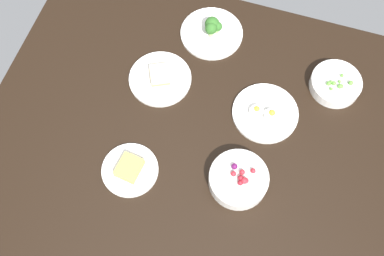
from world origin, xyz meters
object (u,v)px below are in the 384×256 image
(plate_broccoli, at_px, (212,31))
(bowl_peas, at_px, (336,84))
(plate_sandwich, at_px, (160,78))
(plate_cheese, at_px, (130,169))
(bowl_berries, at_px, (239,179))
(plate_eggs, at_px, (265,113))

(plate_broccoli, height_order, bowl_peas, plate_broccoli)
(plate_sandwich, xyz_separation_m, plate_cheese, (0.02, -0.33, -0.00))
(plate_broccoli, relative_size, plate_sandwich, 1.04)
(plate_sandwich, distance_m, bowl_berries, 0.43)
(plate_cheese, relative_size, plate_eggs, 0.81)
(bowl_berries, height_order, plate_cheese, bowl_berries)
(bowl_berries, bearing_deg, bowl_peas, 62.36)
(bowl_berries, bearing_deg, plate_broccoli, 114.88)
(plate_cheese, bearing_deg, plate_sandwich, 93.01)
(plate_sandwich, distance_m, plate_eggs, 0.36)
(plate_broccoli, distance_m, plate_cheese, 0.57)
(plate_cheese, bearing_deg, bowl_berries, 11.20)
(plate_broccoli, relative_size, bowl_berries, 1.21)
(plate_broccoli, distance_m, bowl_berries, 0.55)
(plate_sandwich, bearing_deg, plate_eggs, -3.07)
(bowl_berries, bearing_deg, plate_cheese, -168.80)
(bowl_berries, distance_m, plate_cheese, 0.33)
(bowl_berries, relative_size, plate_eggs, 0.84)
(plate_broccoli, height_order, plate_eggs, plate_broccoli)
(plate_broccoli, bearing_deg, bowl_berries, -65.12)
(plate_broccoli, xyz_separation_m, bowl_peas, (0.45, -0.08, 0.01))
(bowl_peas, relative_size, plate_sandwich, 0.80)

